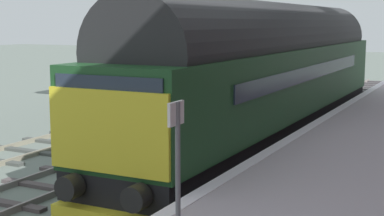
# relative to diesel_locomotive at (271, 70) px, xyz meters

# --- Properties ---
(ground_plane) EXTENTS (140.00, 140.00, 0.00)m
(ground_plane) POSITION_rel_diesel_locomotive_xyz_m (-0.00, -7.35, -2.48)
(ground_plane) COLOR slate
(ground_plane) RESTS_ON ground
(track_main) EXTENTS (2.50, 60.00, 0.15)m
(track_main) POSITION_rel_diesel_locomotive_xyz_m (-0.00, -7.35, -2.43)
(track_main) COLOR gray
(track_main) RESTS_ON ground
(track_adjacent_west) EXTENTS (2.50, 60.00, 0.15)m
(track_adjacent_west) POSITION_rel_diesel_locomotive_xyz_m (-3.30, -7.35, -2.43)
(track_adjacent_west) COLOR gray
(track_adjacent_west) RESTS_ON ground
(station_platform) EXTENTS (4.00, 44.00, 1.01)m
(station_platform) POSITION_rel_diesel_locomotive_xyz_m (3.60, -7.35, -1.98)
(station_platform) COLOR #A498A2
(station_platform) RESTS_ON ground
(diesel_locomotive) EXTENTS (2.74, 18.87, 4.68)m
(diesel_locomotive) POSITION_rel_diesel_locomotive_xyz_m (0.00, 0.00, 0.00)
(diesel_locomotive) COLOR black
(diesel_locomotive) RESTS_ON ground
(platform_number_sign) EXTENTS (0.10, 0.44, 1.85)m
(platform_number_sign) POSITION_rel_diesel_locomotive_xyz_m (2.07, -10.35, -0.24)
(platform_number_sign) COLOR slate
(platform_number_sign) RESTS_ON station_platform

